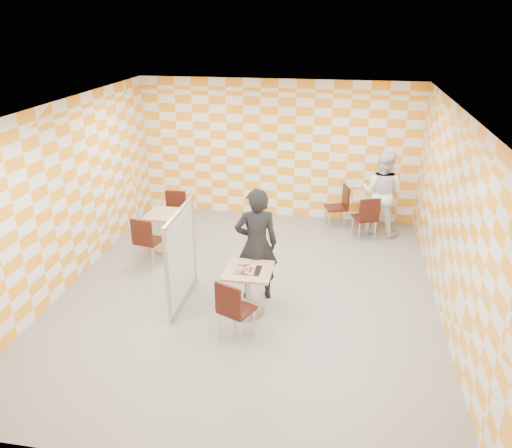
{
  "coord_description": "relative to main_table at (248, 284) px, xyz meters",
  "views": [
    {
      "loc": [
        1.34,
        -6.98,
        4.24
      ],
      "look_at": [
        0.1,
        0.2,
        1.15
      ],
      "focal_mm": 35.0,
      "sensor_mm": 36.0,
      "label": 1
    }
  ],
  "objects": [
    {
      "name": "pizza_on_foil",
      "position": [
        -0.0,
        -0.02,
        0.26
      ],
      "size": [
        0.4,
        0.4,
        0.04
      ],
      "color": "silver",
      "rests_on": "main_table"
    },
    {
      "name": "empty_table",
      "position": [
        -1.96,
        1.93,
        0.0
      ],
      "size": [
        0.7,
        0.7,
        0.75
      ],
      "color": "tan",
      "rests_on": "ground"
    },
    {
      "name": "chair_second_front",
      "position": [
        1.83,
        3.01,
        0.04
      ],
      "size": [
        0.55,
        0.55,
        0.92
      ],
      "color": "black",
      "rests_on": "ground"
    },
    {
      "name": "man_dark",
      "position": [
        0.04,
        0.5,
        0.42
      ],
      "size": [
        0.77,
        0.61,
        1.85
      ],
      "primitive_type": "imported",
      "rotation": [
        0.0,
        0.0,
        3.42
      ],
      "color": "black",
      "rests_on": "ground"
    },
    {
      "name": "man_white",
      "position": [
        2.11,
        3.47,
        0.37
      ],
      "size": [
        1.04,
        0.93,
        1.76
      ],
      "primitive_type": "imported",
      "rotation": [
        0.0,
        0.0,
        2.77
      ],
      "color": "white",
      "rests_on": "ground"
    },
    {
      "name": "chair_main_front",
      "position": [
        -0.08,
        -0.71,
        0.04
      ],
      "size": [
        0.56,
        0.56,
        0.92
      ],
      "color": "black",
      "rests_on": "ground"
    },
    {
      "name": "soda_bottle",
      "position": [
        2.02,
        3.72,
        0.34
      ],
      "size": [
        0.07,
        0.07,
        0.23
      ],
      "color": "black",
      "rests_on": "second_table"
    },
    {
      "name": "main_table",
      "position": [
        0.0,
        0.0,
        0.0
      ],
      "size": [
        0.7,
        0.7,
        0.75
      ],
      "color": "tan",
      "rests_on": "ground"
    },
    {
      "name": "chair_empty_near",
      "position": [
        -2.09,
        1.24,
        0.04
      ],
      "size": [
        0.5,
        0.5,
        0.92
      ],
      "color": "black",
      "rests_on": "ground"
    },
    {
      "name": "room_shell",
      "position": [
        -0.12,
        1.13,
        0.99
      ],
      "size": [
        7.0,
        7.0,
        7.0
      ],
      "color": "gray",
      "rests_on": "ground"
    },
    {
      "name": "partition",
      "position": [
        -1.08,
        0.17,
        0.28
      ],
      "size": [
        0.08,
        1.38,
        1.55
      ],
      "color": "white",
      "rests_on": "ground"
    },
    {
      "name": "sport_bottle",
      "position": [
        1.78,
        3.74,
        0.33
      ],
      "size": [
        0.06,
        0.06,
        0.2
      ],
      "color": "white",
      "rests_on": "second_table"
    },
    {
      "name": "chair_empty_far",
      "position": [
        -2.0,
        2.62,
        0.04
      ],
      "size": [
        0.45,
        0.46,
        0.92
      ],
      "color": "black",
      "rests_on": "ground"
    },
    {
      "name": "chair_second_side",
      "position": [
        1.3,
        3.61,
        0.04
      ],
      "size": [
        0.53,
        0.52,
        0.92
      ],
      "color": "black",
      "rests_on": "ground"
    },
    {
      "name": "second_table",
      "position": [
        1.89,
        3.64,
        0.0
      ],
      "size": [
        0.7,
        0.7,
        0.75
      ],
      "color": "tan",
      "rests_on": "ground"
    }
  ]
}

